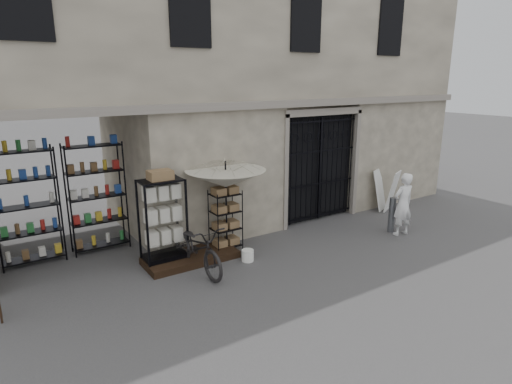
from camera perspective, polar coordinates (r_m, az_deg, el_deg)
ground at (r=9.56m, az=8.76°, el=-8.98°), size 80.00×80.00×0.00m
main_building at (r=12.01m, az=-3.83°, el=18.04°), size 14.00×4.00×9.00m
shop_recess at (r=9.62m, az=-23.65°, el=-0.47°), size 3.00×1.70×3.00m
shop_shelving at (r=10.16m, az=-24.29°, el=-1.24°), size 2.70×0.50×2.50m
iron_gate at (r=11.85m, az=8.00°, el=3.38°), size 2.50×0.21×3.00m
step_platform at (r=9.51m, az=-8.68°, el=-8.63°), size 2.00×0.90×0.15m
display_cabinet at (r=9.13m, az=-12.26°, el=-4.14°), size 0.99×0.80×1.85m
wire_rack at (r=9.74m, az=-4.08°, el=-3.95°), size 0.73×0.61×1.43m
market_umbrella at (r=9.38m, az=-4.07°, el=2.43°), size 1.79×1.81×2.53m
white_bucket at (r=9.38m, az=-1.11°, el=-8.45°), size 0.33×0.33×0.25m
bicycle at (r=9.09m, az=-7.73°, el=-10.28°), size 0.73×1.06×1.95m
steel_bollard at (r=11.53m, az=17.65°, el=-2.90°), size 0.17×0.17×0.90m
shopkeeper at (r=11.54m, az=18.66°, el=-5.35°), size 0.75×1.65×0.38m
easel_sign at (r=13.21m, az=16.95°, el=0.18°), size 0.79×0.84×1.21m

